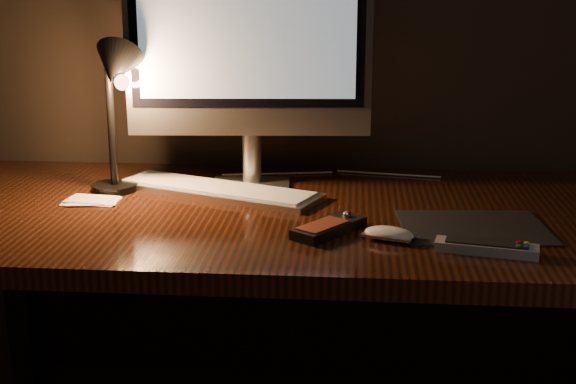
# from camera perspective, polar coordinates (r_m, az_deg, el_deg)

# --- Properties ---
(desk) EXTENTS (1.60, 0.75, 0.75)m
(desk) POSITION_cam_1_polar(r_m,az_deg,el_deg) (1.75, 0.67, -4.61)
(desk) COLOR #33170B
(desk) RESTS_ON ground
(monitor) EXTENTS (0.53, 0.17, 0.56)m
(monitor) POSITION_cam_1_polar(r_m,az_deg,el_deg) (1.74, -2.84, 10.79)
(monitor) COLOR silver
(monitor) RESTS_ON desk
(keyboard) EXTENTS (0.49, 0.30, 0.02)m
(keyboard) POSITION_cam_1_polar(r_m,az_deg,el_deg) (1.76, -5.06, 0.17)
(keyboard) COLOR silver
(keyboard) RESTS_ON desk
(mousepad) EXTENTS (0.29, 0.24, 0.00)m
(mousepad) POSITION_cam_1_polar(r_m,az_deg,el_deg) (1.56, 13.06, -2.46)
(mousepad) COLOR black
(mousepad) RESTS_ON desk
(mouse) EXTENTS (0.10, 0.08, 0.02)m
(mouse) POSITION_cam_1_polar(r_m,az_deg,el_deg) (1.46, 7.20, -3.09)
(mouse) COLOR white
(mouse) RESTS_ON desk
(media_remote) EXTENTS (0.14, 0.16, 0.03)m
(media_remote) POSITION_cam_1_polar(r_m,az_deg,el_deg) (1.49, 2.93, -2.53)
(media_remote) COLOR black
(media_remote) RESTS_ON desk
(tv_remote) EXTENTS (0.18, 0.08, 0.02)m
(tv_remote) POSITION_cam_1_polar(r_m,az_deg,el_deg) (1.42, 13.93, -3.85)
(tv_remote) COLOR gray
(tv_remote) RESTS_ON desk
(papers) EXTENTS (0.11, 0.08, 0.01)m
(papers) POSITION_cam_1_polar(r_m,az_deg,el_deg) (1.74, -13.83, -0.60)
(papers) COLOR white
(papers) RESTS_ON desk
(desk_lamp) EXTENTS (0.15, 0.17, 0.34)m
(desk_lamp) POSITION_cam_1_polar(r_m,az_deg,el_deg) (1.74, -12.18, 7.15)
(desk_lamp) COLOR black
(desk_lamp) RESTS_ON desk
(cable) EXTENTS (0.51, 0.02, 0.00)m
(cable) POSITION_cam_1_polar(r_m,az_deg,el_deg) (1.91, 3.20, 1.21)
(cable) COLOR white
(cable) RESTS_ON desk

